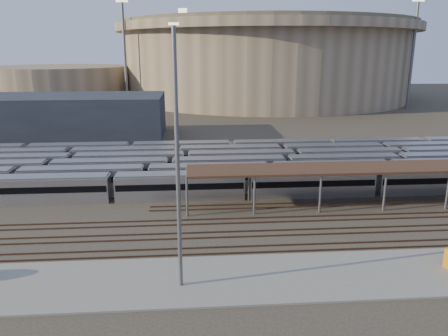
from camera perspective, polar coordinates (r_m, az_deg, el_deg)
ground at (r=55.40m, az=3.55°, el=-6.53°), size 420.00×420.00×0.00m
apron at (r=41.41m, az=-0.60°, el=-14.33°), size 50.00×9.00×0.20m
subway_trains at (r=72.21m, az=0.97°, el=0.23°), size 129.83×23.90×3.60m
inspection_shed at (r=64.18m, az=22.96°, el=0.01°), size 60.30×6.00×5.30m
empty_tracks at (r=50.81m, az=4.33°, el=-8.52°), size 170.00×9.62×0.18m
stadium at (r=193.68m, az=5.37°, el=14.02°), size 124.00×124.00×32.50m
secondary_arena at (r=188.91m, az=-20.92°, el=10.19°), size 56.00×56.00×14.00m
service_building at (r=110.57m, az=-18.96°, el=6.38°), size 42.00×20.00×10.00m
floodlight_0 at (r=162.50m, az=-12.86°, el=14.96°), size 4.00×1.00×38.40m
floodlight_2 at (r=169.58m, az=23.48°, el=14.11°), size 4.00×1.00×38.40m
floodlight_3 at (r=210.93m, az=-5.31°, el=15.26°), size 4.00×1.00×38.40m
yard_light_pole at (r=36.24m, az=-6.09°, el=0.62°), size 0.82×0.36×22.31m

